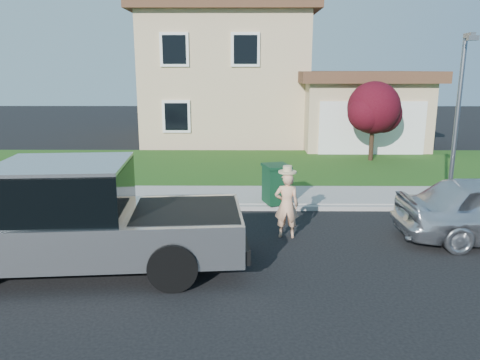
{
  "coord_description": "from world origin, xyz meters",
  "views": [
    {
      "loc": [
        0.91,
        -9.31,
        3.73
      ],
      "look_at": [
        0.84,
        1.37,
        1.2
      ],
      "focal_mm": 35.0,
      "sensor_mm": 36.0,
      "label": 1
    }
  ],
  "objects_px": {
    "woman": "(287,204)",
    "ornamental_tree": "(374,110)",
    "trash_bin": "(276,184)",
    "pickup_truck": "(74,221)",
    "street_lamp": "(458,118)"
  },
  "relations": [
    {
      "from": "ornamental_tree",
      "to": "trash_bin",
      "type": "xyz_separation_m",
      "value": [
        -4.36,
        -6.5,
        -1.44
      ]
    },
    {
      "from": "pickup_truck",
      "to": "trash_bin",
      "type": "bearing_deg",
      "value": 40.42
    },
    {
      "from": "woman",
      "to": "ornamental_tree",
      "type": "height_order",
      "value": "ornamental_tree"
    },
    {
      "from": "woman",
      "to": "ornamental_tree",
      "type": "xyz_separation_m",
      "value": [
        4.28,
        8.8,
        1.35
      ]
    },
    {
      "from": "trash_bin",
      "to": "woman",
      "type": "bearing_deg",
      "value": -104.31
    },
    {
      "from": "ornamental_tree",
      "to": "street_lamp",
      "type": "relative_size",
      "value": 0.7
    },
    {
      "from": "pickup_truck",
      "to": "woman",
      "type": "distance_m",
      "value": 4.52
    },
    {
      "from": "ornamental_tree",
      "to": "trash_bin",
      "type": "relative_size",
      "value": 2.98
    },
    {
      "from": "ornamental_tree",
      "to": "street_lamp",
      "type": "height_order",
      "value": "street_lamp"
    },
    {
      "from": "ornamental_tree",
      "to": "trash_bin",
      "type": "distance_m",
      "value": 7.95
    },
    {
      "from": "trash_bin",
      "to": "ornamental_tree",
      "type": "bearing_deg",
      "value": 39.83
    },
    {
      "from": "woman",
      "to": "pickup_truck",
      "type": "bearing_deg",
      "value": 27.67
    },
    {
      "from": "ornamental_tree",
      "to": "street_lamp",
      "type": "xyz_separation_m",
      "value": [
        -0.12,
        -7.64,
        0.45
      ]
    },
    {
      "from": "pickup_truck",
      "to": "woman",
      "type": "bearing_deg",
      "value": 18.69
    },
    {
      "from": "woman",
      "to": "ornamental_tree",
      "type": "bearing_deg",
      "value": -111.9
    }
  ]
}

